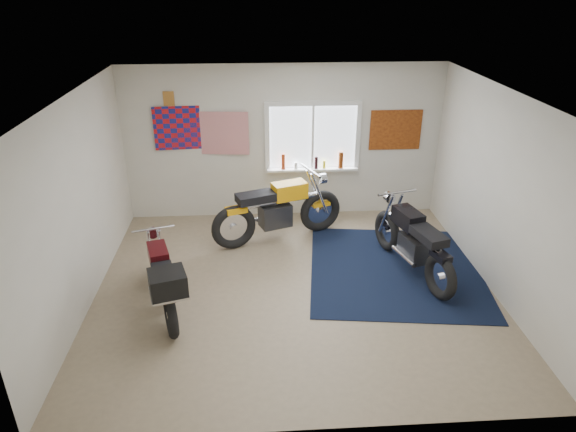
{
  "coord_description": "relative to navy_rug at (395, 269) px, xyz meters",
  "views": [
    {
      "loc": [
        -0.48,
        -6.09,
        4.01
      ],
      "look_at": [
        -0.06,
        0.4,
        0.93
      ],
      "focal_mm": 32.0,
      "sensor_mm": 36.0,
      "label": 1
    }
  ],
  "objects": [
    {
      "name": "flag_display",
      "position": [
        -3.44,
        2.1,
        2.14
      ],
      "size": [
        1.6,
        0.1,
        1.17
      ],
      "color": "red",
      "rests_on": "room_shell"
    },
    {
      "name": "room_shell",
      "position": [
        -1.54,
        -0.38,
        1.63
      ],
      "size": [
        5.5,
        5.5,
        5.5
      ],
      "color": "white",
      "rests_on": "ground"
    },
    {
      "name": "oil_bottles",
      "position": [
        -0.95,
        2.02,
        1.02
      ],
      "size": [
        1.09,
        0.09,
        0.3
      ],
      "color": "#953115",
      "rests_on": "window_assembly"
    },
    {
      "name": "yellow_triumph",
      "position": [
        -1.7,
        1.12,
        0.5
      ],
      "size": [
        2.19,
        0.99,
        1.15
      ],
      "rotation": [
        0.0,
        0.0,
        0.35
      ],
      "color": "black",
      "rests_on": "ground"
    },
    {
      "name": "triumph_poster",
      "position": [
        0.41,
        2.1,
        1.54
      ],
      "size": [
        0.9,
        0.03,
        0.7
      ],
      "primitive_type": "cube",
      "color": "#A54C14",
      "rests_on": "room_shell"
    },
    {
      "name": "ground",
      "position": [
        -1.54,
        -0.38,
        -0.01
      ],
      "size": [
        5.5,
        5.5,
        0.0
      ],
      "primitive_type": "plane",
      "color": "#9E896B",
      "rests_on": "ground"
    },
    {
      "name": "window_assembly",
      "position": [
        -1.04,
        2.08,
        1.36
      ],
      "size": [
        1.66,
        0.17,
        1.26
      ],
      "color": "white",
      "rests_on": "room_shell"
    },
    {
      "name": "navy_rug",
      "position": [
        0.0,
        0.0,
        0.0
      ],
      "size": [
        2.8,
        2.89,
        0.01
      ],
      "primitive_type": "cube",
      "rotation": [
        0.0,
        0.0,
        -0.12
      ],
      "color": "black",
      "rests_on": "ground"
    },
    {
      "name": "maroon_tourer",
      "position": [
        -3.25,
        -0.86,
        0.49
      ],
      "size": [
        0.87,
        1.85,
        0.95
      ],
      "rotation": [
        0.0,
        0.0,
        1.86
      ],
      "color": "black",
      "rests_on": "ground"
    },
    {
      "name": "black_chrome_bike",
      "position": [
        0.21,
        -0.05,
        0.47
      ],
      "size": [
        0.81,
        2.06,
        1.08
      ],
      "rotation": [
        0.0,
        0.0,
        1.84
      ],
      "color": "black",
      "rests_on": "navy_rug"
    }
  ]
}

